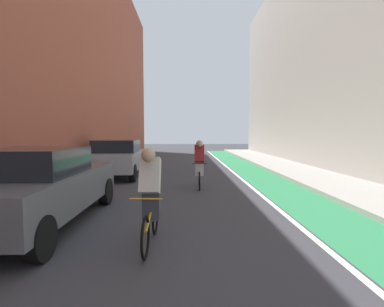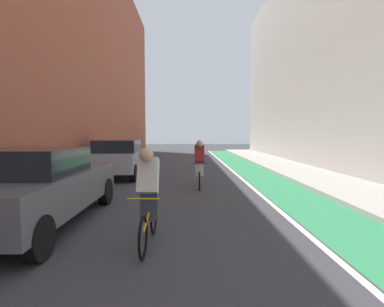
{
  "view_description": "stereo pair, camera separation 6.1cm",
  "coord_description": "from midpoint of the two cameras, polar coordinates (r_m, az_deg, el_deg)",
  "views": [
    {
      "loc": [
        0.01,
        3.39,
        1.81
      ],
      "look_at": [
        0.2,
        12.39,
        1.18
      ],
      "focal_mm": 27.18,
      "sensor_mm": 36.0,
      "label": 1
    },
    {
      "loc": [
        0.07,
        3.39,
        1.81
      ],
      "look_at": [
        0.2,
        12.39,
        1.18
      ],
      "focal_mm": 27.18,
      "sensor_mm": 36.0,
      "label": 2
    }
  ],
  "objects": [
    {
      "name": "ground_plane",
      "position": [
        10.31,
        -1.07,
        -6.12
      ],
      "size": [
        77.18,
        77.18,
        0.0
      ],
      "primitive_type": "plane",
      "color": "#38383D"
    },
    {
      "name": "bike_lane_paint",
      "position": [
        12.67,
        13.29,
        -4.33
      ],
      "size": [
        1.6,
        35.08,
        0.0
      ],
      "primitive_type": "cube",
      "color": "#2D8451",
      "rests_on": "ground"
    },
    {
      "name": "lane_divider_stripe",
      "position": [
        12.48,
        9.27,
        -4.4
      ],
      "size": [
        0.12,
        35.08,
        0.0
      ],
      "primitive_type": "cube",
      "color": "white",
      "rests_on": "ground"
    },
    {
      "name": "sidewalk_right",
      "position": [
        13.31,
        21.95,
        -3.81
      ],
      "size": [
        2.52,
        35.08,
        0.14
      ],
      "primitive_type": "cube",
      "color": "#A8A59E",
      "rests_on": "ground"
    },
    {
      "name": "building_facade_left",
      "position": [
        14.13,
        -26.86,
        21.42
      ],
      "size": [
        3.0,
        35.08,
        12.29
      ],
      "color": "#9E4C38",
      "rests_on": "ground"
    },
    {
      "name": "building_facade_right",
      "position": [
        16.69,
        28.0,
        19.23
      ],
      "size": [
        2.4,
        31.08,
        12.65
      ],
      "primitive_type": "cube",
      "color": "#B2ADA3",
      "rests_on": "ground"
    },
    {
      "name": "parked_sedan_gray",
      "position": [
        6.45,
        -27.85,
        -5.63
      ],
      "size": [
        1.9,
        4.43,
        1.53
      ],
      "color": "#595B60",
      "rests_on": "ground"
    },
    {
      "name": "parked_sedan_silver",
      "position": [
        12.72,
        -14.09,
        -0.75
      ],
      "size": [
        2.04,
        4.37,
        1.53
      ],
      "color": "#9EA0A8",
      "rests_on": "ground"
    },
    {
      "name": "cyclist_mid",
      "position": [
        4.77,
        -8.11,
        -8.25
      ],
      "size": [
        0.48,
        1.68,
        1.59
      ],
      "color": "black",
      "rests_on": "ground"
    },
    {
      "name": "cyclist_trailing",
      "position": [
        9.62,
        1.66,
        -2.02
      ],
      "size": [
        0.48,
        1.67,
        1.59
      ],
      "color": "black",
      "rests_on": "ground"
    }
  ]
}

